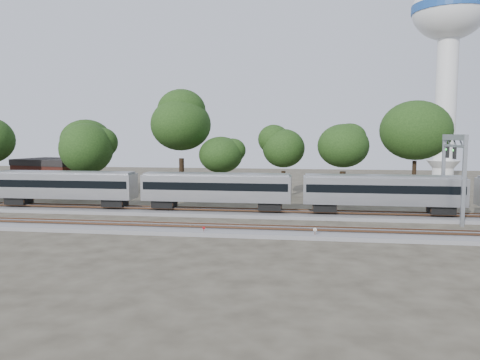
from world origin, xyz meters
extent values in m
plane|color=#383328|center=(0.00, 0.00, 0.00)|extent=(160.00, 160.00, 0.00)
cube|color=slate|center=(0.00, 6.00, 0.20)|extent=(160.00, 5.00, 0.40)
cube|color=brown|center=(0.00, 5.28, 0.66)|extent=(160.00, 0.08, 0.15)
cube|color=brown|center=(0.00, 6.72, 0.66)|extent=(160.00, 0.08, 0.15)
cube|color=slate|center=(0.00, -4.00, 0.20)|extent=(160.00, 5.00, 0.40)
cube|color=brown|center=(0.00, -4.72, 0.66)|extent=(160.00, 0.08, 0.15)
cube|color=brown|center=(0.00, -3.28, 0.66)|extent=(160.00, 0.08, 0.15)
cube|color=#B7B9BE|center=(-18.65, 6.00, 3.18)|extent=(17.79, 3.07, 3.07)
cube|color=black|center=(-18.65, 6.00, 3.49)|extent=(17.18, 3.12, 0.92)
cube|color=gray|center=(-18.65, 6.00, 4.77)|extent=(17.38, 2.45, 0.36)
cube|color=black|center=(-25.09, 6.00, 1.19)|extent=(2.66, 2.25, 0.92)
cube|color=black|center=(-12.21, 6.00, 1.19)|extent=(2.66, 2.25, 0.92)
cube|color=#B7B9BE|center=(0.55, 6.00, 3.18)|extent=(17.79, 3.07, 3.07)
cube|color=black|center=(0.55, 6.00, 3.49)|extent=(17.18, 3.12, 0.92)
cube|color=gray|center=(0.55, 6.00, 4.77)|extent=(17.38, 2.45, 0.36)
cube|color=black|center=(-5.89, 6.00, 1.19)|extent=(2.66, 2.25, 0.92)
cube|color=black|center=(6.99, 6.00, 1.19)|extent=(2.66, 2.25, 0.92)
cube|color=#B7B9BE|center=(19.76, 6.00, 3.18)|extent=(17.79, 3.07, 3.07)
cube|color=black|center=(19.76, 6.00, 3.49)|extent=(17.18, 3.12, 0.92)
cube|color=gray|center=(19.76, 6.00, 4.77)|extent=(17.38, 2.45, 0.36)
cube|color=black|center=(13.32, 6.00, 1.19)|extent=(2.66, 2.25, 0.92)
cube|color=black|center=(26.20, 6.00, 1.19)|extent=(2.66, 2.25, 0.92)
cylinder|color=#512D19|center=(1.60, -5.75, 0.39)|extent=(0.05, 0.05, 0.78)
cylinder|color=#AC0C18|center=(1.60, -5.75, 0.73)|extent=(0.27, 0.10, 0.28)
cylinder|color=#512D19|center=(12.02, -5.86, 0.48)|extent=(0.06, 0.06, 0.95)
cylinder|color=silver|center=(12.02, -5.86, 0.90)|extent=(0.34, 0.12, 0.34)
cube|color=#512D19|center=(5.43, -5.54, 0.15)|extent=(0.57, 0.46, 0.30)
cylinder|color=silver|center=(39.09, 52.54, 14.48)|extent=(4.14, 4.14, 28.97)
cone|color=silver|center=(39.09, 52.54, 2.07)|extent=(6.62, 6.62, 4.14)
ellipsoid|color=silver|center=(39.09, 52.54, 34.40)|extent=(14.48, 14.48, 12.31)
cylinder|color=#1A448F|center=(39.09, 52.54, 34.40)|extent=(14.65, 14.65, 1.66)
cube|color=gray|center=(27.30, 2.29, 4.78)|extent=(0.37, 0.37, 9.55)
cube|color=gray|center=(27.30, 9.71, 4.78)|extent=(0.37, 0.37, 9.55)
cube|color=gray|center=(27.30, 6.00, 9.23)|extent=(0.42, 7.85, 0.64)
cube|color=gray|center=(27.30, 6.00, 8.28)|extent=(0.27, 7.85, 0.27)
cube|color=black|center=(26.98, 4.73, 7.53)|extent=(0.27, 0.53, 1.27)
cube|color=black|center=(26.98, 7.27, 7.53)|extent=(0.27, 0.53, 1.27)
cube|color=maroon|center=(-30.98, 24.76, 2.22)|extent=(12.64, 10.22, 4.43)
cube|color=black|center=(-30.98, 24.76, 4.93)|extent=(12.88, 10.46, 1.00)
cylinder|color=black|center=(-23.41, 21.61, 2.31)|extent=(0.70, 0.70, 4.62)
ellipsoid|color=black|center=(-23.41, 21.61, 8.58)|extent=(8.71, 8.71, 7.41)
cylinder|color=black|center=(-20.88, 16.44, 2.00)|extent=(0.70, 0.70, 4.01)
ellipsoid|color=black|center=(-20.88, 16.44, 7.44)|extent=(7.55, 7.55, 6.42)
cylinder|color=black|center=(-7.59, 20.31, 2.96)|extent=(0.70, 0.70, 5.92)
ellipsoid|color=black|center=(-7.59, 20.31, 10.99)|extent=(11.15, 11.15, 9.48)
cylinder|color=black|center=(-1.22, 18.73, 1.77)|extent=(0.70, 0.70, 3.53)
ellipsoid|color=black|center=(-1.22, 18.73, 6.56)|extent=(6.66, 6.66, 5.66)
cylinder|color=black|center=(7.75, 22.06, 2.00)|extent=(0.70, 0.70, 4.00)
ellipsoid|color=black|center=(7.75, 22.06, 7.43)|extent=(7.55, 7.55, 6.42)
cylinder|color=black|center=(16.29, 19.08, 2.13)|extent=(0.70, 0.70, 4.27)
ellipsoid|color=black|center=(16.29, 19.08, 7.92)|extent=(8.05, 8.05, 6.84)
cylinder|color=black|center=(27.69, 26.60, 2.73)|extent=(0.70, 0.70, 5.46)
ellipsoid|color=black|center=(27.69, 26.60, 10.13)|extent=(10.29, 10.29, 8.75)
camera|label=1|loc=(11.15, -48.44, 9.65)|focal=35.00mm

